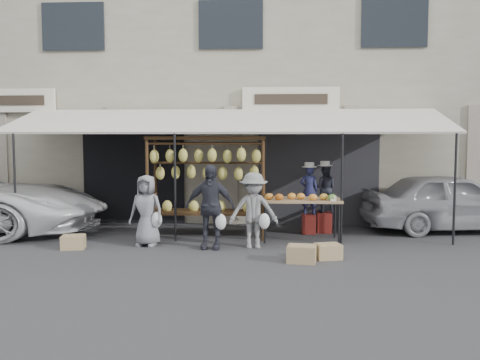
# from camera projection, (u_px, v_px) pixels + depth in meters

# --- Properties ---
(ground_plane) EXTENTS (90.00, 90.00, 0.00)m
(ground_plane) POSITION_uv_depth(u_px,v_px,m) (216.00, 254.00, 10.21)
(ground_plane) COLOR #2D2D30
(shophouse) EXTENTS (24.00, 6.15, 7.30)m
(shophouse) POSITION_uv_depth(u_px,v_px,m) (239.00, 90.00, 16.36)
(shophouse) COLOR #AAA390
(shophouse) RESTS_ON ground_plane
(awning) EXTENTS (10.00, 2.35, 2.92)m
(awning) POSITION_uv_depth(u_px,v_px,m) (227.00, 122.00, 12.26)
(awning) COLOR silver
(awning) RESTS_ON ground_plane
(banana_rack) EXTENTS (2.60, 0.90, 2.24)m
(banana_rack) POSITION_uv_depth(u_px,v_px,m) (207.00, 167.00, 11.78)
(banana_rack) COLOR #3C2813
(banana_rack) RESTS_ON ground_plane
(produce_table) EXTENTS (1.70, 0.90, 1.04)m
(produce_table) POSITION_uv_depth(u_px,v_px,m) (301.00, 200.00, 11.40)
(produce_table) COLOR tan
(produce_table) RESTS_ON ground_plane
(vendor_left) EXTENTS (0.42, 0.29, 1.13)m
(vendor_left) POSITION_uv_depth(u_px,v_px,m) (309.00, 190.00, 12.23)
(vendor_left) COLOR #21244C
(vendor_left) RESTS_ON stool_left
(vendor_right) EXTENTS (0.60, 0.50, 1.12)m
(vendor_right) POSITION_uv_depth(u_px,v_px,m) (325.00, 188.00, 12.37)
(vendor_right) COLOR #232530
(vendor_right) RESTS_ON stool_right
(customer_left) EXTENTS (0.78, 0.59, 1.46)m
(customer_left) POSITION_uv_depth(u_px,v_px,m) (147.00, 210.00, 10.89)
(customer_left) COLOR slate
(customer_left) RESTS_ON ground_plane
(customer_mid) EXTENTS (1.01, 0.47, 1.68)m
(customer_mid) POSITION_uv_depth(u_px,v_px,m) (210.00, 207.00, 10.60)
(customer_mid) COLOR #2E2F39
(customer_mid) RESTS_ON ground_plane
(customer_right) EXTENTS (1.03, 0.66, 1.52)m
(customer_right) POSITION_uv_depth(u_px,v_px,m) (253.00, 210.00, 10.69)
(customer_right) COLOR gray
(customer_right) RESTS_ON ground_plane
(stool_left) EXTENTS (0.32, 0.32, 0.44)m
(stool_left) POSITION_uv_depth(u_px,v_px,m) (309.00, 224.00, 12.30)
(stool_left) COLOR maroon
(stool_left) RESTS_ON ground_plane
(stool_right) EXTENTS (0.39, 0.39, 0.47)m
(stool_right) POSITION_uv_depth(u_px,v_px,m) (324.00, 222.00, 12.44)
(stool_right) COLOR maroon
(stool_right) RESTS_ON ground_plane
(crate_near_a) EXTENTS (0.55, 0.45, 0.30)m
(crate_near_a) POSITION_uv_depth(u_px,v_px,m) (302.00, 254.00, 9.50)
(crate_near_a) COLOR tan
(crate_near_a) RESTS_ON ground_plane
(crate_near_b) EXTENTS (0.53, 0.45, 0.27)m
(crate_near_b) POSITION_uv_depth(u_px,v_px,m) (328.00, 251.00, 9.77)
(crate_near_b) COLOR tan
(crate_near_b) RESTS_ON ground_plane
(crate_far) EXTENTS (0.51, 0.42, 0.27)m
(crate_far) POSITION_uv_depth(u_px,v_px,m) (73.00, 242.00, 10.63)
(crate_far) COLOR tan
(crate_far) RESTS_ON ground_plane
(sedan) EXTENTS (4.27, 2.16, 1.39)m
(sedan) POSITION_uv_depth(u_px,v_px,m) (451.00, 202.00, 12.58)
(sedan) COLOR #9C9CA1
(sedan) RESTS_ON ground_plane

